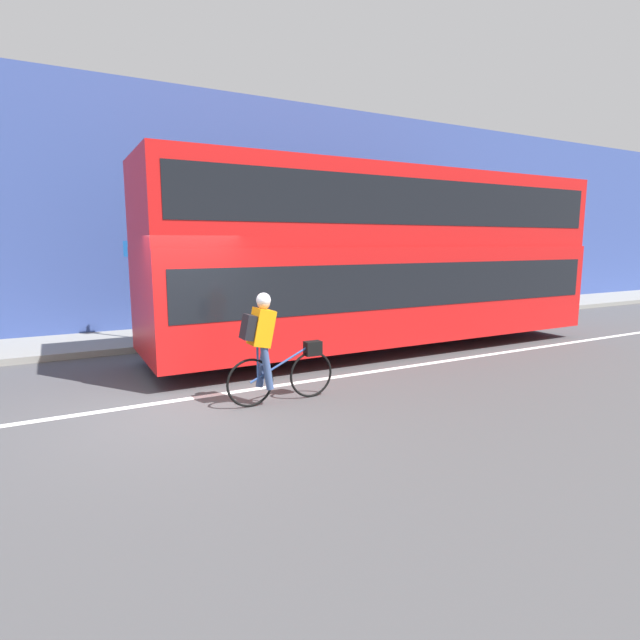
{
  "coord_description": "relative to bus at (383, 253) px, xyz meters",
  "views": [
    {
      "loc": [
        -1.53,
        -7.23,
        2.39
      ],
      "look_at": [
        2.67,
        0.54,
        1.01
      ],
      "focal_mm": 28.0,
      "sensor_mm": 36.0,
      "label": 1
    }
  ],
  "objects": [
    {
      "name": "ground_plane",
      "position": [
        -4.98,
        -1.87,
        -2.16
      ],
      "size": [
        80.0,
        80.0,
        0.0
      ],
      "primitive_type": "plane",
      "color": "#424244"
    },
    {
      "name": "road_center_line",
      "position": [
        -4.98,
        -1.61,
        -2.16
      ],
      "size": [
        50.0,
        0.14,
        0.01
      ],
      "primitive_type": "cube",
      "color": "silver",
      "rests_on": "ground_plane"
    },
    {
      "name": "sidewalk_curb",
      "position": [
        -4.98,
        3.38,
        -2.09
      ],
      "size": [
        60.0,
        2.42,
        0.14
      ],
      "color": "gray",
      "rests_on": "ground_plane"
    },
    {
      "name": "building_facade",
      "position": [
        -4.98,
        4.74,
        1.05
      ],
      "size": [
        60.0,
        0.3,
        6.42
      ],
      "color": "#33478C",
      "rests_on": "ground_plane"
    },
    {
      "name": "bus",
      "position": [
        0.0,
        0.0,
        0.0
      ],
      "size": [
        10.32,
        2.52,
        3.9
      ],
      "color": "black",
      "rests_on": "ground_plane"
    },
    {
      "name": "cyclist_on_bike",
      "position": [
        -3.74,
        -2.42,
        -1.27
      ],
      "size": [
        1.73,
        0.32,
        1.67
      ],
      "color": "black",
      "rests_on": "ground_plane"
    },
    {
      "name": "street_sign_post",
      "position": [
        -4.82,
        3.25,
        -0.71
      ],
      "size": [
        0.36,
        0.09,
        2.34
      ],
      "color": "#59595B",
      "rests_on": "sidewalk_curb"
    }
  ]
}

